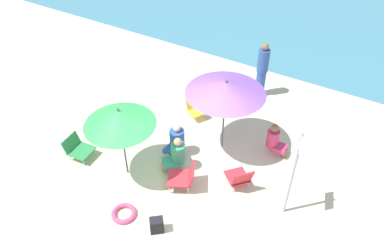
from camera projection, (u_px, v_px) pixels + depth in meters
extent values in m
plane|color=beige|center=(190.00, 185.00, 8.39)|extent=(40.00, 40.00, 0.00)
cylinder|color=#4C4C51|center=(123.00, 143.00, 8.12)|extent=(0.04, 0.04, 1.82)
cone|color=green|center=(119.00, 117.00, 7.66)|extent=(1.53, 1.53, 0.36)
sphere|color=#4C4C51|center=(118.00, 109.00, 7.52)|extent=(0.06, 0.06, 0.06)
cylinder|color=#4C4C51|center=(224.00, 116.00, 8.77)|extent=(0.04, 0.04, 1.93)
cone|color=#8E56C6|center=(226.00, 87.00, 8.25)|extent=(1.84, 1.84, 0.28)
sphere|color=#4C4C51|center=(226.00, 81.00, 8.14)|extent=(0.06, 0.06, 0.06)
cube|color=red|center=(179.00, 178.00, 8.20)|extent=(0.70, 0.70, 0.03)
cube|color=red|center=(192.00, 173.00, 8.08)|extent=(0.37, 0.52, 0.33)
cylinder|color=silver|center=(169.00, 189.00, 8.13)|extent=(0.02, 0.02, 0.25)
cylinder|color=silver|center=(171.00, 175.00, 8.46)|extent=(0.02, 0.02, 0.25)
cylinder|color=silver|center=(188.00, 190.00, 8.12)|extent=(0.02, 0.02, 0.25)
cylinder|color=silver|center=(189.00, 176.00, 8.44)|extent=(0.02, 0.02, 0.25)
cube|color=red|center=(237.00, 177.00, 8.30)|extent=(0.67, 0.67, 0.03)
cube|color=red|center=(243.00, 178.00, 7.97)|extent=(0.43, 0.46, 0.42)
cylinder|color=silver|center=(226.00, 176.00, 8.47)|extent=(0.02, 0.02, 0.20)
cylinder|color=silver|center=(241.00, 172.00, 8.56)|extent=(0.02, 0.02, 0.20)
cylinder|color=silver|center=(232.00, 188.00, 8.18)|extent=(0.02, 0.02, 0.20)
cylinder|color=silver|center=(248.00, 184.00, 8.27)|extent=(0.02, 0.02, 0.20)
cube|color=#33934C|center=(107.00, 134.00, 9.34)|extent=(0.69, 0.69, 0.03)
cube|color=#33934C|center=(106.00, 122.00, 9.44)|extent=(0.45, 0.42, 0.31)
cylinder|color=silver|center=(116.00, 142.00, 9.31)|extent=(0.02, 0.02, 0.25)
cylinder|color=silver|center=(100.00, 144.00, 9.25)|extent=(0.02, 0.02, 0.25)
cylinder|color=silver|center=(115.00, 132.00, 9.61)|extent=(0.02, 0.02, 0.25)
cylinder|color=silver|center=(100.00, 134.00, 9.55)|extent=(0.02, 0.02, 0.25)
cube|color=gold|center=(198.00, 111.00, 10.13)|extent=(0.58, 0.60, 0.03)
cube|color=gold|center=(193.00, 101.00, 10.14)|extent=(0.36, 0.47, 0.42)
cylinder|color=silver|center=(206.00, 116.00, 10.16)|extent=(0.02, 0.02, 0.21)
cylinder|color=silver|center=(195.00, 120.00, 10.02)|extent=(0.02, 0.02, 0.21)
cylinder|color=silver|center=(200.00, 109.00, 10.39)|extent=(0.02, 0.02, 0.21)
cylinder|color=silver|center=(189.00, 113.00, 10.25)|extent=(0.02, 0.02, 0.21)
cube|color=#33934C|center=(81.00, 151.00, 8.95)|extent=(0.56, 0.57, 0.03)
cube|color=#33934C|center=(71.00, 143.00, 8.93)|extent=(0.18, 0.53, 0.33)
cylinder|color=silver|center=(94.00, 151.00, 9.10)|extent=(0.02, 0.02, 0.19)
cylinder|color=silver|center=(84.00, 162.00, 8.80)|extent=(0.02, 0.02, 0.19)
cylinder|color=silver|center=(81.00, 146.00, 9.23)|extent=(0.02, 0.02, 0.19)
cylinder|color=silver|center=(70.00, 157.00, 8.94)|extent=(0.02, 0.02, 0.19)
cylinder|color=#2D519E|center=(260.00, 83.00, 10.89)|extent=(0.27, 0.27, 0.80)
cylinder|color=#2D519E|center=(263.00, 61.00, 10.42)|extent=(0.32, 0.32, 0.68)
sphere|color=#896042|center=(265.00, 47.00, 10.14)|extent=(0.20, 0.20, 0.20)
cube|color=#389970|center=(171.00, 162.00, 8.62)|extent=(0.49, 0.49, 0.12)
cylinder|color=tan|center=(164.00, 167.00, 8.66)|extent=(0.12, 0.12, 0.23)
cylinder|color=#389970|center=(178.00, 153.00, 8.49)|extent=(0.34, 0.34, 0.50)
sphere|color=tan|center=(178.00, 142.00, 8.27)|extent=(0.19, 0.19, 0.19)
cube|color=#DB3866|center=(279.00, 148.00, 9.01)|extent=(0.38, 0.32, 0.12)
cylinder|color=#896042|center=(284.00, 153.00, 9.02)|extent=(0.12, 0.12, 0.23)
cylinder|color=#DB3866|center=(273.00, 138.00, 8.93)|extent=(0.30, 0.30, 0.45)
sphere|color=#896042|center=(275.00, 128.00, 8.73)|extent=(0.20, 0.20, 0.20)
cube|color=#2D519E|center=(173.00, 150.00, 8.92)|extent=(0.38, 0.39, 0.12)
cylinder|color=beige|center=(169.00, 157.00, 8.89)|extent=(0.12, 0.12, 0.25)
cylinder|color=#2D519E|center=(177.00, 138.00, 8.88)|extent=(0.36, 0.36, 0.48)
sphere|color=beige|center=(177.00, 128.00, 8.67)|extent=(0.19, 0.19, 0.19)
cylinder|color=#ADADB2|center=(292.00, 176.00, 7.15)|extent=(0.06, 0.06, 2.19)
cube|color=white|center=(301.00, 142.00, 6.60)|extent=(0.14, 0.47, 0.34)
cube|color=navy|center=(299.00, 148.00, 6.68)|extent=(0.14, 0.47, 0.06)
torus|color=#E54C7F|center=(124.00, 213.00, 7.73)|extent=(0.52, 0.52, 0.10)
cube|color=black|center=(157.00, 225.00, 7.36)|extent=(0.33, 0.32, 0.35)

